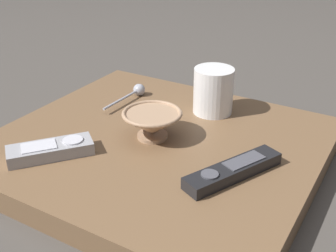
# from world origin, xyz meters

# --- Properties ---
(ground_plane) EXTENTS (6.00, 6.00, 0.00)m
(ground_plane) POSITION_xyz_m (0.00, 0.00, 0.00)
(ground_plane) COLOR #47423D
(table) EXTENTS (0.58, 0.63, 0.05)m
(table) POSITION_xyz_m (0.00, 0.00, 0.02)
(table) COLOR brown
(table) RESTS_ON ground
(cereal_bowl) EXTENTS (0.12, 0.12, 0.06)m
(cereal_bowl) POSITION_xyz_m (-0.00, -0.01, 0.08)
(cereal_bowl) COLOR tan
(cereal_bowl) RESTS_ON table
(coffee_mug) EXTENTS (0.09, 0.09, 0.10)m
(coffee_mug) POSITION_xyz_m (-0.17, 0.04, 0.10)
(coffee_mug) COLOR white
(coffee_mug) RESTS_ON table
(teaspoon) EXTENTS (0.15, 0.03, 0.03)m
(teaspoon) POSITION_xyz_m (-0.16, -0.16, 0.06)
(teaspoon) COLOR #A3A5B2
(teaspoon) RESTS_ON table
(tv_remote_near) EXTENTS (0.16, 0.14, 0.03)m
(tv_remote_near) POSITION_xyz_m (0.16, -0.14, 0.06)
(tv_remote_near) COLOR #9E9EA3
(tv_remote_near) RESTS_ON table
(tv_remote_far) EXTENTS (0.20, 0.12, 0.03)m
(tv_remote_far) POSITION_xyz_m (0.05, 0.19, 0.06)
(tv_remote_far) COLOR black
(tv_remote_far) RESTS_ON table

